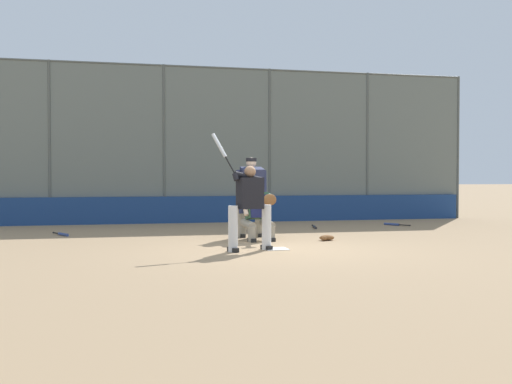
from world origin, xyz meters
name	(u,v)px	position (x,y,z in m)	size (l,w,h in m)	color
ground_plane	(276,249)	(0.00, 0.00, 0.00)	(160.00, 160.00, 0.00)	#9E7F5B
home_plate_marker	(276,249)	(0.00, 0.00, 0.01)	(0.43, 0.43, 0.01)	white
backstop_fence	(218,142)	(0.00, -6.84, 2.41)	(16.01, 0.08, 4.63)	#515651
padding_wall	(218,209)	(0.00, -6.74, 0.39)	(15.61, 0.18, 0.78)	navy
bleachers_beyond	(141,199)	(2.18, -9.69, 0.59)	(11.15, 3.05, 1.80)	slate
batter_at_plate	(249,204)	(0.54, 0.13, 0.85)	(1.11, 0.56, 2.17)	silver
catcher_behind_plate	(258,210)	(0.00, -1.49, 0.66)	(0.71, 0.82, 1.27)	gray
umpire_home	(251,194)	(-0.01, -2.25, 0.97)	(0.73, 0.48, 1.79)	gray
spare_bat_near_backstop	(315,227)	(-2.14, -4.15, 0.03)	(0.23, 0.85, 0.07)	black
spare_bat_by_padding	(62,234)	(4.16, -3.56, 0.03)	(0.43, 0.76, 0.07)	black
spare_bat_third_base_side	(394,224)	(-4.56, -4.47, 0.03)	(0.48, 0.74, 0.07)	black
fielding_glove_on_dirt	(327,238)	(-1.43, -1.22, 0.06)	(0.33, 0.25, 0.12)	brown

